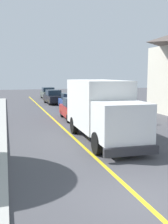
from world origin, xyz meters
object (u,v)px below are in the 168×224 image
at_px(box_truck, 101,107).
at_px(parked_car_near, 75,109).
at_px(parked_car_mid, 70,102).
at_px(stop_sign, 127,98).
at_px(parked_car_far, 54,97).
at_px(parked_car_furthest, 48,93).

distance_m(box_truck, parked_car_near, 7.17).
relative_size(parked_car_mid, stop_sign, 1.69).
xyz_separation_m(box_truck, parked_car_far, (0.66, 19.13, -0.97)).
bearing_deg(stop_sign, parked_car_far, 100.02).
height_order(parked_car_mid, stop_sign, stop_sign).
xyz_separation_m(box_truck, parked_car_furthest, (1.06, 26.13, -0.97)).
height_order(parked_car_near, stop_sign, stop_sign).
bearing_deg(parked_car_near, parked_car_mid, 80.43).
bearing_deg(parked_car_far, box_truck, -91.97).
bearing_deg(parked_car_far, stop_sign, -79.98).
distance_m(parked_car_mid, parked_car_far, 6.32).
height_order(parked_car_near, parked_car_furthest, same).
height_order(box_truck, parked_car_near, box_truck).
relative_size(box_truck, parked_car_far, 1.61).
relative_size(parked_car_near, parked_car_far, 0.99).
height_order(parked_car_far, parked_car_furthest, same).
bearing_deg(box_truck, parked_car_far, 88.03).
xyz_separation_m(parked_car_near, stop_sign, (3.03, -3.07, 1.06)).
distance_m(parked_car_furthest, stop_sign, 22.25).
bearing_deg(parked_car_furthest, stop_sign, -84.14).
bearing_deg(parked_car_near, stop_sign, -45.35).
height_order(parked_car_furthest, stop_sign, stop_sign).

